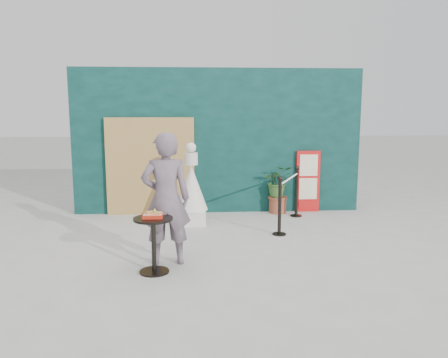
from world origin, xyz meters
The scene contains 10 objects.
ground centered at (0.00, 0.00, 0.00)m, with size 60.00×60.00×0.00m, color #ADAAA5.
back_wall centered at (0.00, 3.15, 1.50)m, with size 6.00×0.30×3.00m, color black.
bamboo_fence centered at (-1.40, 2.94, 1.00)m, with size 1.80×0.08×2.00m, color tan.
woman centered at (-0.89, -0.07, 0.93)m, with size 0.68×0.44×1.86m, color slate.
menu_board centered at (1.90, 2.95, 0.65)m, with size 0.50×0.07×1.30m.
statue centered at (-0.56, 2.07, 0.63)m, with size 0.61×0.61×1.55m.
cafe_table centered at (-1.04, -0.41, 0.50)m, with size 0.52×0.52×0.75m.
food_basket centered at (-1.04, -0.40, 0.79)m, with size 0.26×0.19×0.11m.
planter centered at (1.24, 2.88, 0.58)m, with size 0.59×0.51×1.00m.
stanchion_barrier centered at (1.27, 1.90, 0.49)m, with size 0.84×1.54×1.03m.
Camera 1 is at (-0.48, -6.03, 2.15)m, focal length 35.00 mm.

